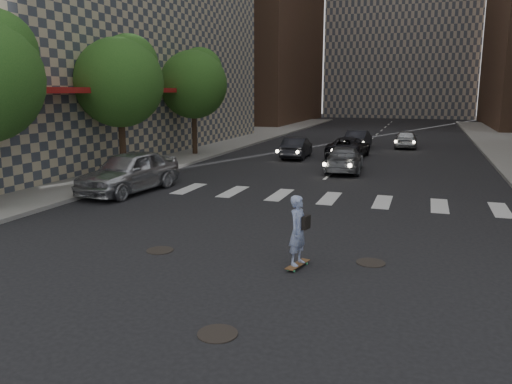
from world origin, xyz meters
TOP-DOWN VIEW (x-y plane):
  - ground at (0.00, 0.00)m, footprint 160.00×160.00m
  - sidewalk_left at (-14.50, 20.00)m, footprint 13.00×80.00m
  - tree_b at (-9.45, 11.14)m, footprint 4.20×4.20m
  - tree_c at (-9.45, 19.14)m, footprint 4.20×4.20m
  - manhole_a at (1.20, -2.50)m, footprint 0.70×0.70m
  - manhole_b at (-2.00, 1.20)m, footprint 0.70×0.70m
  - manhole_c at (3.30, 2.00)m, footprint 0.70×0.70m
  - skateboarder at (1.71, 1.12)m, footprint 0.53×0.90m
  - silver_sedan at (-7.00, 7.63)m, footprint 2.52×5.16m
  - traffic_car_a at (-3.09, 20.00)m, footprint 1.56×3.92m
  - traffic_car_b at (0.50, 15.72)m, footprint 2.15×4.55m
  - traffic_car_c at (-0.12, 21.38)m, footprint 2.34×4.67m
  - traffic_car_d at (3.05, 28.00)m, footprint 1.62×3.88m
  - traffic_car_e at (-0.14, 26.29)m, footprint 1.54×4.09m

SIDE VIEW (x-z plane):
  - ground at x=0.00m, z-range 0.00..0.00m
  - manhole_a at x=1.20m, z-range 0.00..0.02m
  - manhole_b at x=-2.00m, z-range 0.00..0.02m
  - manhole_c at x=3.30m, z-range 0.00..0.02m
  - sidewalk_left at x=-14.50m, z-range 0.00..0.15m
  - traffic_car_c at x=-0.12m, z-range 0.00..1.27m
  - traffic_car_a at x=-3.09m, z-range 0.00..1.27m
  - traffic_car_b at x=0.50m, z-range 0.00..1.28m
  - traffic_car_d at x=3.05m, z-range 0.00..1.31m
  - traffic_car_e at x=-0.14m, z-range 0.00..1.33m
  - silver_sedan at x=-7.00m, z-range 0.00..1.69m
  - skateboarder at x=1.71m, z-range 0.04..1.78m
  - tree_b at x=-9.45m, z-range 1.35..7.95m
  - tree_c at x=-9.45m, z-range 1.35..7.95m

